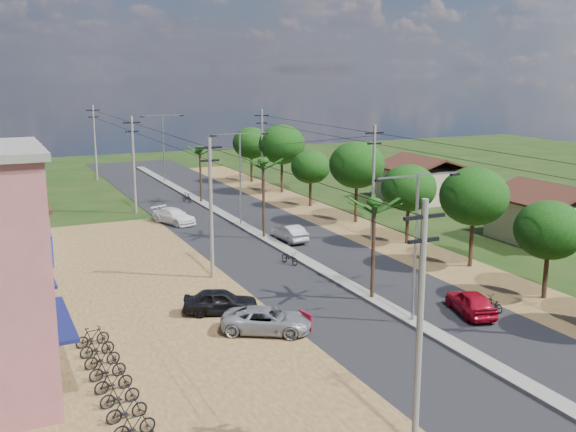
# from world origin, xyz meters

# --- Properties ---
(ground) EXTENTS (160.00, 160.00, 0.00)m
(ground) POSITION_xyz_m (0.00, 0.00, 0.00)
(ground) COLOR black
(ground) RESTS_ON ground
(road) EXTENTS (12.00, 110.00, 0.04)m
(road) POSITION_xyz_m (0.00, 15.00, 0.02)
(road) COLOR black
(road) RESTS_ON ground
(median) EXTENTS (1.00, 90.00, 0.18)m
(median) POSITION_xyz_m (0.00, 18.00, 0.09)
(median) COLOR #605E56
(median) RESTS_ON ground
(dirt_lot_west) EXTENTS (18.00, 46.00, 0.04)m
(dirt_lot_west) POSITION_xyz_m (-15.00, 8.00, 0.02)
(dirt_lot_west) COLOR brown
(dirt_lot_west) RESTS_ON ground
(dirt_shoulder_east) EXTENTS (5.00, 90.00, 0.03)m
(dirt_shoulder_east) POSITION_xyz_m (8.50, 15.00, 0.01)
(dirt_shoulder_east) COLOR brown
(dirt_shoulder_east) RESTS_ON ground
(house_east_near) EXTENTS (7.60, 7.50, 4.60)m
(house_east_near) POSITION_xyz_m (20.00, 10.00, 2.39)
(house_east_near) COLOR tan
(house_east_near) RESTS_ON ground
(house_east_far) EXTENTS (7.60, 7.50, 4.60)m
(house_east_far) POSITION_xyz_m (21.00, 28.00, 2.39)
(house_east_far) COLOR tan
(house_east_far) RESTS_ON ground
(tree_east_b) EXTENTS (4.00, 4.00, 5.83)m
(tree_east_b) POSITION_xyz_m (9.30, 0.00, 4.11)
(tree_east_b) COLOR black
(tree_east_b) RESTS_ON ground
(tree_east_c) EXTENTS (4.60, 4.60, 6.83)m
(tree_east_c) POSITION_xyz_m (9.70, 7.00, 4.86)
(tree_east_c) COLOR black
(tree_east_c) RESTS_ON ground
(tree_east_d) EXTENTS (4.20, 4.20, 6.13)m
(tree_east_d) POSITION_xyz_m (9.40, 14.00, 4.34)
(tree_east_d) COLOR black
(tree_east_d) RESTS_ON ground
(tree_east_e) EXTENTS (4.80, 4.80, 7.14)m
(tree_east_e) POSITION_xyz_m (9.60, 22.00, 5.09)
(tree_east_e) COLOR black
(tree_east_e) RESTS_ON ground
(tree_east_f) EXTENTS (3.80, 3.80, 5.52)m
(tree_east_f) POSITION_xyz_m (9.20, 30.00, 3.89)
(tree_east_f) COLOR black
(tree_east_f) RESTS_ON ground
(tree_east_g) EXTENTS (5.00, 5.00, 7.38)m
(tree_east_g) POSITION_xyz_m (9.80, 38.00, 5.24)
(tree_east_g) COLOR black
(tree_east_g) RESTS_ON ground
(tree_east_h) EXTENTS (4.40, 4.40, 6.52)m
(tree_east_h) POSITION_xyz_m (9.50, 46.00, 4.64)
(tree_east_h) COLOR black
(tree_east_h) RESTS_ON ground
(palm_median_near) EXTENTS (2.00, 2.00, 6.15)m
(palm_median_near) POSITION_xyz_m (0.00, 4.00, 5.54)
(palm_median_near) COLOR black
(palm_median_near) RESTS_ON ground
(palm_median_mid) EXTENTS (2.00, 2.00, 6.55)m
(palm_median_mid) POSITION_xyz_m (0.00, 20.00, 5.90)
(palm_median_mid) COLOR black
(palm_median_mid) RESTS_ON ground
(palm_median_far) EXTENTS (2.00, 2.00, 5.85)m
(palm_median_far) POSITION_xyz_m (0.00, 36.00, 5.26)
(palm_median_far) COLOR black
(palm_median_far) RESTS_ON ground
(streetlight_near) EXTENTS (5.10, 0.18, 8.00)m
(streetlight_near) POSITION_xyz_m (0.00, 0.00, 4.79)
(streetlight_near) COLOR gray
(streetlight_near) RESTS_ON ground
(streetlight_mid) EXTENTS (5.10, 0.18, 8.00)m
(streetlight_mid) POSITION_xyz_m (0.00, 25.00, 4.79)
(streetlight_mid) COLOR gray
(streetlight_mid) RESTS_ON ground
(streetlight_far) EXTENTS (5.10, 0.18, 8.00)m
(streetlight_far) POSITION_xyz_m (0.00, 50.00, 4.79)
(streetlight_far) COLOR gray
(streetlight_far) RESTS_ON ground
(utility_pole_w_a) EXTENTS (1.60, 0.24, 9.00)m
(utility_pole_w_a) POSITION_xyz_m (-7.00, -10.00, 4.76)
(utility_pole_w_a) COLOR #605E56
(utility_pole_w_a) RESTS_ON ground
(utility_pole_w_b) EXTENTS (1.60, 0.24, 9.00)m
(utility_pole_w_b) POSITION_xyz_m (-7.00, 12.00, 4.76)
(utility_pole_w_b) COLOR #605E56
(utility_pole_w_b) RESTS_ON ground
(utility_pole_w_c) EXTENTS (1.60, 0.24, 9.00)m
(utility_pole_w_c) POSITION_xyz_m (-7.00, 34.00, 4.76)
(utility_pole_w_c) COLOR #605E56
(utility_pole_w_c) RESTS_ON ground
(utility_pole_w_d) EXTENTS (1.60, 0.24, 9.00)m
(utility_pole_w_d) POSITION_xyz_m (-7.00, 55.00, 4.76)
(utility_pole_w_d) COLOR #605E56
(utility_pole_w_d) RESTS_ON ground
(utility_pole_e_b) EXTENTS (1.60, 0.24, 9.00)m
(utility_pole_e_b) POSITION_xyz_m (7.50, 16.00, 4.76)
(utility_pole_e_b) COLOR #605E56
(utility_pole_e_b) RESTS_ON ground
(utility_pole_e_c) EXTENTS (1.60, 0.24, 9.00)m
(utility_pole_e_c) POSITION_xyz_m (7.50, 38.00, 4.76)
(utility_pole_e_c) COLOR #605E56
(utility_pole_e_c) RESTS_ON ground
(car_red_near) EXTENTS (2.60, 4.26, 1.35)m
(car_red_near) POSITION_xyz_m (3.62, -0.29, 0.68)
(car_red_near) COLOR maroon
(car_red_near) RESTS_ON ground
(car_silver_mid) EXTENTS (1.55, 4.00, 1.30)m
(car_silver_mid) POSITION_xyz_m (1.50, 18.45, 0.65)
(car_silver_mid) COLOR gray
(car_silver_mid) RESTS_ON ground
(car_white_far) EXTENTS (3.46, 4.89, 1.31)m
(car_white_far) POSITION_xyz_m (-5.00, 28.15, 0.66)
(car_white_far) COLOR silver
(car_white_far) RESTS_ON ground
(car_parked_silver) EXTENTS (5.01, 4.18, 1.27)m
(car_parked_silver) POSITION_xyz_m (-7.50, 2.03, 0.64)
(car_parked_silver) COLOR gray
(car_parked_silver) RESTS_ON ground
(car_parked_dark) EXTENTS (4.36, 2.99, 1.38)m
(car_parked_dark) POSITION_xyz_m (-8.72, 5.60, 0.69)
(car_parked_dark) COLOR black
(car_parked_dark) RESTS_ON ground
(moto_rider_east) EXTENTS (0.76, 1.58, 0.80)m
(moto_rider_east) POSITION_xyz_m (5.20, -0.39, 0.40)
(moto_rider_east) COLOR black
(moto_rider_east) RESTS_ON ground
(moto_rider_west_a) EXTENTS (0.97, 1.81, 0.91)m
(moto_rider_west_a) POSITION_xyz_m (-1.20, 12.67, 0.45)
(moto_rider_west_a) COLOR black
(moto_rider_west_a) RESTS_ON ground
(moto_rider_west_b) EXTENTS (0.88, 1.71, 0.99)m
(moto_rider_west_b) POSITION_xyz_m (-1.20, 37.03, 0.50)
(moto_rider_west_b) COLOR black
(moto_rider_west_b) RESTS_ON ground
(roadside_sign) EXTENTS (0.27, 1.09, 0.91)m
(roadside_sign) POSITION_xyz_m (-5.50, 1.65, 0.45)
(roadside_sign) COLOR maroon
(roadside_sign) RESTS_ON ground
(parked_scooter_row) EXTENTS (1.72, 11.15, 1.00)m
(parked_scooter_row) POSITION_xyz_m (-15.82, -1.20, 0.50)
(parked_scooter_row) COLOR black
(parked_scooter_row) RESTS_ON ground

